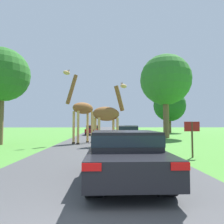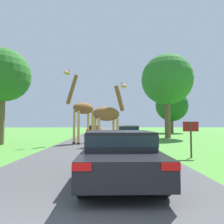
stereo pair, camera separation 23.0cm
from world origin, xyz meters
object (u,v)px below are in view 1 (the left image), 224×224
(car_lead_maroon, at_px, (125,153))
(sign_post, at_px, (192,132))
(giraffe_companion, at_px, (82,110))
(tree_centre_back, at_px, (2,75))
(tree_right_cluster, at_px, (166,80))
(car_queue_left, at_px, (127,132))
(giraffe_near_road, at_px, (108,114))
(tree_mid_field, at_px, (170,106))
(car_queue_right, at_px, (93,130))

(car_lead_maroon, xyz_separation_m, sign_post, (3.43, 3.47, 0.41))
(sign_post, bearing_deg, giraffe_companion, 131.23)
(tree_centre_back, distance_m, tree_right_cluster, 15.65)
(car_queue_left, distance_m, tree_right_cluster, 7.71)
(giraffe_near_road, relative_size, tree_right_cluster, 0.51)
(giraffe_near_road, height_order, tree_centre_back, tree_centre_back)
(car_queue_left, distance_m, tree_mid_field, 17.00)
(car_queue_right, xyz_separation_m, tree_centre_back, (-5.91, -12.72, 4.39))
(car_lead_maroon, bearing_deg, car_queue_right, 95.54)
(car_queue_left, distance_m, tree_centre_back, 11.21)
(car_queue_right, distance_m, sign_post, 19.33)
(car_lead_maroon, distance_m, tree_centre_back, 13.03)
(car_lead_maroon, relative_size, tree_mid_field, 0.56)
(car_lead_maroon, distance_m, car_queue_left, 13.13)
(car_queue_left, bearing_deg, tree_right_cluster, 31.42)
(car_lead_maroon, xyz_separation_m, car_queue_right, (-2.13, 21.98, -0.01))
(tree_centre_back, relative_size, sign_post, 4.41)
(tree_right_cluster, height_order, sign_post, tree_right_cluster)
(car_queue_left, xyz_separation_m, sign_post, (1.86, -9.57, 0.40))
(giraffe_companion, xyz_separation_m, sign_post, (5.73, -6.54, -1.48))
(giraffe_near_road, distance_m, tree_right_cluster, 10.65)
(giraffe_companion, relative_size, tree_mid_field, 0.77)
(tree_right_cluster, relative_size, tree_mid_field, 1.27)
(car_queue_left, height_order, tree_centre_back, tree_centre_back)
(giraffe_near_road, height_order, tree_mid_field, tree_mid_field)
(giraffe_near_road, distance_m, tree_mid_field, 21.65)
(car_lead_maroon, xyz_separation_m, tree_centre_back, (-8.04, 9.27, 4.37))
(car_lead_maroon, bearing_deg, tree_mid_field, 69.26)
(tree_centre_back, distance_m, sign_post, 13.45)
(giraffe_companion, relative_size, tree_centre_back, 0.78)
(car_lead_maroon, distance_m, tree_mid_field, 29.26)
(car_queue_right, xyz_separation_m, tree_mid_field, (12.41, 5.15, 3.82))
(car_lead_maroon, relative_size, car_queue_left, 0.95)
(car_queue_right, bearing_deg, tree_right_cluster, -36.73)
(giraffe_companion, height_order, car_lead_maroon, giraffe_companion)
(giraffe_near_road, distance_m, sign_post, 6.23)
(car_queue_left, height_order, tree_right_cluster, tree_right_cluster)
(sign_post, bearing_deg, car_queue_left, 101.02)
(giraffe_companion, bearing_deg, sign_post, 176.59)
(car_lead_maroon, bearing_deg, giraffe_companion, 102.97)
(tree_centre_back, xyz_separation_m, tree_mid_field, (18.32, 17.86, -0.57))
(giraffe_companion, xyz_separation_m, car_queue_left, (3.87, 3.02, -1.88))
(tree_centre_back, height_order, tree_right_cluster, tree_right_cluster)
(giraffe_companion, distance_m, tree_mid_field, 21.33)
(car_lead_maroon, height_order, tree_right_cluster, tree_right_cluster)
(car_queue_left, height_order, tree_mid_field, tree_mid_field)
(tree_mid_field, bearing_deg, tree_centre_back, -135.72)
(tree_centre_back, xyz_separation_m, tree_right_cluster, (14.16, 6.56, 1.19))
(tree_right_cluster, bearing_deg, car_queue_right, 143.27)
(car_lead_maroon, bearing_deg, tree_centre_back, 130.96)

